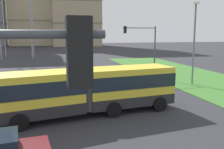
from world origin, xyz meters
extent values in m
cube|color=yellow|center=(1.12, 10.77, 1.73)|extent=(6.28, 3.29, 2.55)
cube|color=#262628|center=(1.12, 10.77, 0.80)|extent=(6.30, 3.31, 0.70)
cube|color=#19232D|center=(1.12, 10.77, 2.15)|extent=(6.33, 3.33, 0.90)
cube|color=yellow|center=(-4.89, 9.75, 1.73)|extent=(5.60, 3.49, 2.55)
cube|color=#262628|center=(-4.89, 9.75, 0.80)|extent=(5.62, 3.52, 0.70)
cube|color=#19232D|center=(-4.89, 9.75, 2.15)|extent=(5.64, 3.54, 0.90)
cylinder|color=#383838|center=(-1.85, 10.37, 1.72)|extent=(2.40, 2.40, 2.45)
cylinder|color=black|center=(2.74, 12.25, 0.50)|extent=(1.03, 0.41, 1.00)
cylinder|color=black|center=(3.07, 9.78, 0.50)|extent=(1.03, 0.41, 1.00)
cylinder|color=black|center=(-0.63, 11.80, 0.50)|extent=(1.03, 0.41, 1.00)
cylinder|color=black|center=(-0.30, 9.32, 0.50)|extent=(1.03, 0.41, 1.00)
cylinder|color=black|center=(-6.41, 10.71, 0.50)|extent=(1.04, 0.47, 1.00)
cylinder|color=black|center=(-5.91, 8.26, 0.50)|extent=(1.04, 0.47, 1.00)
sphere|color=#F9EFC6|center=(3.99, 12.07, 0.80)|extent=(0.24, 0.24, 0.24)
sphere|color=#F9EFC6|center=(4.23, 10.29, 0.80)|extent=(0.24, 0.24, 0.24)
cube|color=black|center=(-3.89, -3.00, 5.13)|extent=(0.28, 0.28, 0.80)
sphere|color=red|center=(-3.89, -3.00, 5.38)|extent=(0.16, 0.16, 0.16)
sphere|color=yellow|center=(-3.89, -3.00, 5.12)|extent=(0.16, 0.16, 0.16)
sphere|color=green|center=(-3.89, -3.00, 4.86)|extent=(0.16, 0.16, 0.16)
cylinder|color=#474C51|center=(7.94, 22.00, 3.05)|extent=(0.16, 0.16, 6.10)
cylinder|color=#474C51|center=(5.96, 22.00, 5.90)|extent=(3.96, 0.10, 0.10)
cube|color=black|center=(4.28, 22.00, 5.70)|extent=(0.28, 0.28, 0.80)
sphere|color=red|center=(4.28, 22.00, 5.95)|extent=(0.16, 0.16, 0.16)
sphere|color=yellow|center=(4.28, 22.00, 5.69)|extent=(0.16, 0.16, 0.16)
sphere|color=green|center=(4.28, 22.00, 5.43)|extent=(0.16, 0.16, 0.16)
cylinder|color=slate|center=(10.24, 17.45, 4.10)|extent=(0.18, 0.18, 8.19)
cube|color=white|center=(10.24, 17.45, 8.29)|extent=(0.70, 0.28, 0.20)
cube|color=#9C8D6E|center=(-9.19, 113.88, 10.34)|extent=(20.80, 19.38, 0.70)
cube|color=#85765B|center=(7.35, 102.63, 9.09)|extent=(19.24, 17.21, 0.70)
cube|color=#85765B|center=(7.35, 102.63, 17.83)|extent=(19.24, 17.21, 0.70)
camera|label=1|loc=(-4.23, -5.91, 5.35)|focal=40.96mm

